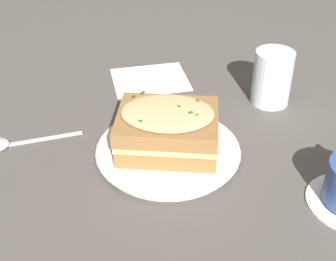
# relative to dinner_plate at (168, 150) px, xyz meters

# --- Properties ---
(ground_plane) EXTENTS (2.40, 2.40, 0.00)m
(ground_plane) POSITION_rel_dinner_plate_xyz_m (0.03, 0.01, -0.01)
(ground_plane) COLOR #514C47
(dinner_plate) EXTENTS (0.23, 0.23, 0.02)m
(dinner_plate) POSITION_rel_dinner_plate_xyz_m (0.00, 0.00, 0.00)
(dinner_plate) COLOR silver
(dinner_plate) RESTS_ON ground_plane
(sandwich) EXTENTS (0.19, 0.18, 0.08)m
(sandwich) POSITION_rel_dinner_plate_xyz_m (0.00, 0.00, 0.04)
(sandwich) COLOR olive
(sandwich) RESTS_ON dinner_plate
(water_glass) EXTENTS (0.07, 0.07, 0.10)m
(water_glass) POSITION_rel_dinner_plate_xyz_m (-0.24, -0.05, 0.04)
(water_glass) COLOR silver
(water_glass) RESTS_ON ground_plane
(napkin) EXTENTS (0.18, 0.16, 0.00)m
(napkin) POSITION_rel_dinner_plate_xyz_m (-0.09, -0.23, -0.01)
(napkin) COLOR white
(napkin) RESTS_ON ground_plane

